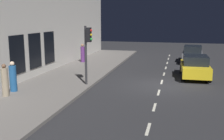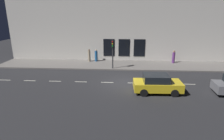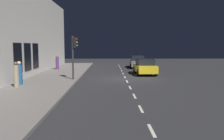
{
  "view_description": "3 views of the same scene",
  "coord_description": "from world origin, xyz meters",
  "px_view_note": "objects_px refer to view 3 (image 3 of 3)",
  "views": [
    {
      "loc": [
        -0.99,
        16.39,
        4.12
      ],
      "look_at": [
        2.79,
        1.23,
        1.09
      ],
      "focal_mm": 43.27,
      "sensor_mm": 36.0,
      "label": 1
    },
    {
      "loc": [
        -17.09,
        0.04,
        6.48
      ],
      "look_at": [
        1.15,
        1.2,
        0.92
      ],
      "focal_mm": 30.09,
      "sensor_mm": 36.0,
      "label": 2
    },
    {
      "loc": [
        1.45,
        19.3,
        2.88
      ],
      "look_at": [
        1.22,
        1.97,
        0.98
      ],
      "focal_mm": 35.7,
      "sensor_mm": 36.0,
      "label": 3
    }
  ],
  "objects_px": {
    "pedestrian_1": "(57,63)",
    "parked_car_0": "(137,62)",
    "pedestrian_2": "(16,75)",
    "traffic_light": "(74,50)",
    "parked_car_1": "(145,67)",
    "pedestrian_0": "(20,74)"
  },
  "relations": [
    {
      "from": "parked_car_1",
      "to": "pedestrian_2",
      "type": "bearing_deg",
      "value": -143.94
    },
    {
      "from": "pedestrian_2",
      "to": "parked_car_1",
      "type": "bearing_deg",
      "value": -158.32
    },
    {
      "from": "pedestrian_1",
      "to": "pedestrian_0",
      "type": "bearing_deg",
      "value": -101.21
    },
    {
      "from": "pedestrian_1",
      "to": "pedestrian_2",
      "type": "distance_m",
      "value": 11.24
    },
    {
      "from": "parked_car_0",
      "to": "pedestrian_1",
      "type": "height_order",
      "value": "pedestrian_1"
    },
    {
      "from": "pedestrian_1",
      "to": "traffic_light",
      "type": "bearing_deg",
      "value": -77.55
    },
    {
      "from": "parked_car_0",
      "to": "parked_car_1",
      "type": "xyz_separation_m",
      "value": [
        0.11,
        6.8,
        -0.0
      ]
    },
    {
      "from": "traffic_light",
      "to": "pedestrian_0",
      "type": "bearing_deg",
      "value": 35.33
    },
    {
      "from": "pedestrian_1",
      "to": "pedestrian_2",
      "type": "bearing_deg",
      "value": -100.29
    },
    {
      "from": "parked_car_0",
      "to": "pedestrian_2",
      "type": "distance_m",
      "value": 17.35
    },
    {
      "from": "traffic_light",
      "to": "pedestrian_0",
      "type": "xyz_separation_m",
      "value": [
        3.46,
        2.46,
        -1.66
      ]
    },
    {
      "from": "pedestrian_1",
      "to": "parked_car_0",
      "type": "bearing_deg",
      "value": 7.75
    },
    {
      "from": "parked_car_0",
      "to": "pedestrian_2",
      "type": "height_order",
      "value": "pedestrian_2"
    },
    {
      "from": "pedestrian_0",
      "to": "pedestrian_1",
      "type": "height_order",
      "value": "same"
    },
    {
      "from": "pedestrian_0",
      "to": "traffic_light",
      "type": "bearing_deg",
      "value": 144.1
    },
    {
      "from": "parked_car_1",
      "to": "pedestrian_1",
      "type": "height_order",
      "value": "pedestrian_1"
    },
    {
      "from": "traffic_light",
      "to": "pedestrian_1",
      "type": "relative_size",
      "value": 2.12
    },
    {
      "from": "pedestrian_1",
      "to": "pedestrian_2",
      "type": "height_order",
      "value": "pedestrian_2"
    },
    {
      "from": "parked_car_0",
      "to": "parked_car_1",
      "type": "relative_size",
      "value": 1.09
    },
    {
      "from": "traffic_light",
      "to": "pedestrian_0",
      "type": "relative_size",
      "value": 2.12
    },
    {
      "from": "parked_car_1",
      "to": "pedestrian_2",
      "type": "distance_m",
      "value": 12.27
    },
    {
      "from": "traffic_light",
      "to": "pedestrian_0",
      "type": "height_order",
      "value": "traffic_light"
    }
  ]
}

